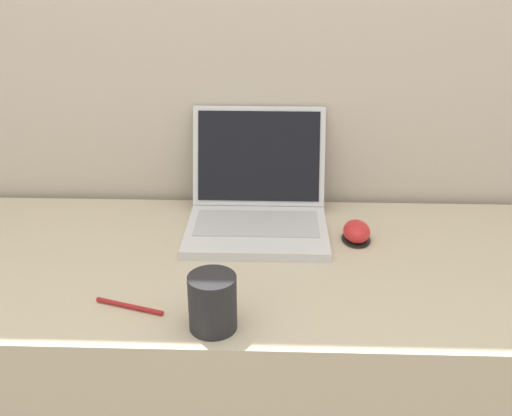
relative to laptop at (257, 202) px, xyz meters
The scene contains 5 objects.
desk 0.45m from the laptop, 98.71° to the right, with size 1.40×0.60×0.72m.
laptop is the anchor object (origin of this frame).
drink_cup 0.41m from the laptop, 98.87° to the right, with size 0.08×0.08×0.10m.
computer_mouse 0.24m from the laptop, 18.28° to the right, with size 0.06×0.09×0.04m.
pen 0.42m from the laptop, 121.98° to the right, with size 0.13×0.05×0.01m.
Camera 1 is at (0.06, -0.79, 1.34)m, focal length 42.00 mm.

